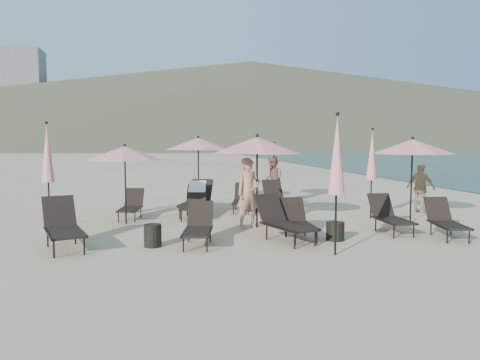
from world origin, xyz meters
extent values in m
plane|color=#D6BA8C|center=(0.00, 0.00, 0.00)|extent=(800.00, 800.00, 0.00)
cone|color=brown|center=(60.00, 300.00, 27.50)|extent=(690.00, 690.00, 55.00)
cone|color=brown|center=(190.00, 330.00, 16.00)|extent=(280.00, 280.00, 32.00)
cube|color=beige|center=(-70.00, 245.00, 24.00)|extent=(22.00, 18.00, 48.00)
cube|color=beige|center=(-45.00, 310.00, 19.00)|extent=(18.00, 16.00, 38.00)
cube|color=black|center=(-5.46, -0.25, 0.38)|extent=(1.04, 1.46, 0.05)
cube|color=black|center=(-5.73, 0.59, 0.70)|extent=(0.80, 0.68, 0.68)
cylinder|color=black|center=(-5.57, -0.86, 0.19)|extent=(0.04, 0.04, 0.37)
cylinder|color=black|center=(-5.91, 0.21, 0.19)|extent=(0.04, 0.04, 0.37)
cylinder|color=black|center=(-5.03, -0.69, 0.19)|extent=(0.04, 0.04, 0.37)
cylinder|color=black|center=(-5.37, 0.38, 0.19)|extent=(0.04, 0.04, 0.37)
cube|color=black|center=(-5.79, -0.30, 0.39)|extent=(0.49, 1.42, 0.04)
cube|color=black|center=(-5.17, -0.10, 0.39)|extent=(0.49, 1.42, 0.04)
cube|color=black|center=(-2.74, -0.39, 0.33)|extent=(0.78, 1.21, 0.05)
cube|color=black|center=(-2.60, 0.34, 0.60)|extent=(0.65, 0.52, 0.58)
cylinder|color=black|center=(-3.06, -0.81, 0.16)|extent=(0.03, 0.03, 0.32)
cylinder|color=black|center=(-2.88, 0.14, 0.16)|extent=(0.03, 0.03, 0.32)
cylinder|color=black|center=(-2.59, -0.90, 0.16)|extent=(0.03, 0.03, 0.32)
cylinder|color=black|center=(-2.41, 0.05, 0.16)|extent=(0.03, 0.03, 0.32)
cube|color=black|center=(-3.00, -0.30, 0.34)|extent=(0.27, 1.24, 0.04)
cube|color=black|center=(-2.45, -0.40, 0.34)|extent=(0.27, 1.24, 0.04)
cube|color=black|center=(-0.65, -0.37, 0.37)|extent=(1.03, 1.41, 0.05)
cube|color=black|center=(-0.93, 0.43, 0.68)|extent=(0.77, 0.67, 0.65)
cylinder|color=black|center=(-0.74, -0.96, 0.18)|extent=(0.04, 0.04, 0.36)
cylinder|color=black|center=(-1.09, 0.06, 0.18)|extent=(0.04, 0.04, 0.36)
cylinder|color=black|center=(-0.22, -0.78, 0.18)|extent=(0.04, 0.04, 0.36)
cylinder|color=black|center=(-0.58, 0.24, 0.18)|extent=(0.04, 0.04, 0.36)
cube|color=black|center=(-0.97, -0.43, 0.38)|extent=(0.50, 1.36, 0.04)
cube|color=black|center=(-0.37, -0.22, 0.38)|extent=(0.50, 1.36, 0.04)
cube|color=black|center=(-0.34, -0.14, 0.33)|extent=(0.63, 1.15, 0.05)
cube|color=black|center=(-0.31, 0.61, 0.60)|extent=(0.60, 0.45, 0.58)
cylinder|color=black|center=(-0.61, -0.59, 0.16)|extent=(0.03, 0.03, 0.32)
cylinder|color=black|center=(-0.57, 0.37, 0.16)|extent=(0.03, 0.03, 0.32)
cylinder|color=black|center=(-0.12, -0.62, 0.16)|extent=(0.03, 0.03, 0.32)
cylinder|color=black|center=(-0.08, 0.34, 0.16)|extent=(0.03, 0.03, 0.32)
cube|color=black|center=(-0.62, -0.08, 0.34)|extent=(0.09, 1.26, 0.04)
cube|color=black|center=(-0.06, -0.11, 0.34)|extent=(0.09, 1.26, 0.04)
cube|color=black|center=(2.12, 0.12, 0.33)|extent=(0.63, 1.16, 0.05)
cube|color=black|center=(2.15, 0.89, 0.61)|extent=(0.60, 0.45, 0.59)
cylinder|color=black|center=(1.86, -0.34, 0.16)|extent=(0.03, 0.03, 0.32)
cylinder|color=black|center=(1.89, 0.64, 0.16)|extent=(0.03, 0.03, 0.32)
cylinder|color=black|center=(2.36, -0.36, 0.16)|extent=(0.03, 0.03, 0.32)
cylinder|color=black|center=(2.39, 0.62, 0.16)|extent=(0.03, 0.03, 0.32)
cube|color=black|center=(1.84, 0.18, 0.34)|extent=(0.08, 1.29, 0.04)
cube|color=black|center=(2.41, 0.16, 0.34)|extent=(0.08, 1.29, 0.04)
cube|color=black|center=(3.09, -0.65, 0.32)|extent=(0.79, 1.21, 0.05)
cube|color=black|center=(3.25, 0.08, 0.60)|extent=(0.65, 0.53, 0.57)
cylinder|color=black|center=(2.76, -1.05, 0.16)|extent=(0.03, 0.03, 0.32)
cylinder|color=black|center=(2.96, -0.12, 0.16)|extent=(0.03, 0.03, 0.32)
cylinder|color=black|center=(3.23, -1.15, 0.16)|extent=(0.03, 0.03, 0.32)
cylinder|color=black|center=(3.43, -0.22, 0.16)|extent=(0.03, 0.03, 0.32)
cube|color=black|center=(2.83, -0.54, 0.33)|extent=(0.30, 1.23, 0.04)
cube|color=black|center=(3.38, -0.66, 0.33)|extent=(0.30, 1.23, 0.04)
cube|color=black|center=(-4.34, 3.41, 0.31)|extent=(0.70, 1.13, 0.04)
cube|color=black|center=(-4.24, 4.11, 0.57)|extent=(0.60, 0.48, 0.54)
cylinder|color=black|center=(-4.64, 3.01, 0.15)|extent=(0.03, 0.03, 0.30)
cylinder|color=black|center=(-4.50, 3.90, 0.15)|extent=(0.03, 0.03, 0.30)
cylinder|color=black|center=(-4.18, 2.94, 0.15)|extent=(0.03, 0.03, 0.30)
cylinder|color=black|center=(-4.05, 3.84, 0.15)|extent=(0.03, 0.03, 0.30)
cube|color=black|center=(-4.60, 3.49, 0.32)|extent=(0.21, 1.18, 0.04)
cube|color=black|center=(-4.08, 3.41, 0.32)|extent=(0.21, 1.18, 0.04)
cube|color=black|center=(-2.47, 3.65, 0.39)|extent=(1.09, 1.48, 0.06)
cube|color=black|center=(-2.17, 4.49, 0.71)|extent=(0.81, 0.70, 0.68)
cylinder|color=black|center=(-2.92, 3.22, 0.19)|extent=(0.04, 0.04, 0.38)
cylinder|color=black|center=(-2.54, 4.29, 0.19)|extent=(0.04, 0.04, 0.38)
cylinder|color=black|center=(-2.38, 3.03, 0.19)|extent=(0.04, 0.04, 0.38)
cylinder|color=black|center=(-2.00, 4.10, 0.19)|extent=(0.04, 0.04, 0.38)
cube|color=black|center=(-2.76, 3.81, 0.40)|extent=(0.54, 1.42, 0.04)
cube|color=black|center=(-2.14, 3.59, 0.40)|extent=(0.54, 1.42, 0.04)
cube|color=black|center=(-2.54, 3.24, 0.34)|extent=(0.86, 1.28, 0.05)
cube|color=black|center=(-2.36, 4.00, 0.63)|extent=(0.69, 0.57, 0.60)
cylinder|color=black|center=(-2.90, 2.82, 0.17)|extent=(0.04, 0.04, 0.33)
cylinder|color=black|center=(-2.67, 3.80, 0.17)|extent=(0.04, 0.04, 0.33)
cylinder|color=black|center=(-2.41, 2.70, 0.17)|extent=(0.04, 0.04, 0.33)
cylinder|color=black|center=(-2.17, 3.68, 0.17)|extent=(0.04, 0.04, 0.33)
cube|color=black|center=(-2.81, 3.35, 0.35)|extent=(0.34, 1.29, 0.04)
cube|color=black|center=(-2.25, 3.22, 0.35)|extent=(0.34, 1.29, 0.04)
cube|color=white|center=(-2.33, 4.14, 0.86)|extent=(0.58, 0.39, 0.36)
cube|color=black|center=(-0.90, 4.23, 0.32)|extent=(0.82, 1.21, 0.05)
cube|color=black|center=(-0.72, 4.95, 0.59)|extent=(0.66, 0.54, 0.57)
cylinder|color=black|center=(-1.24, 3.84, 0.16)|extent=(0.03, 0.03, 0.31)
cylinder|color=black|center=(-1.01, 4.76, 0.16)|extent=(0.03, 0.03, 0.31)
cylinder|color=black|center=(-0.77, 3.72, 0.16)|extent=(0.03, 0.03, 0.31)
cylinder|color=black|center=(-0.54, 4.64, 0.16)|extent=(0.03, 0.03, 0.31)
cube|color=black|center=(-1.15, 4.34, 0.33)|extent=(0.34, 1.22, 0.04)
cube|color=black|center=(-0.62, 4.21, 0.33)|extent=(0.34, 1.22, 0.04)
cube|color=black|center=(0.29, 3.90, 0.36)|extent=(0.72, 1.27, 0.05)
cube|color=black|center=(0.23, 4.73, 0.66)|extent=(0.67, 0.51, 0.63)
cylinder|color=black|center=(0.06, 3.37, 0.17)|extent=(0.04, 0.04, 0.35)
cylinder|color=black|center=(-0.01, 4.43, 0.17)|extent=(0.04, 0.04, 0.35)
cylinder|color=black|center=(0.59, 3.41, 0.17)|extent=(0.04, 0.04, 0.35)
cylinder|color=black|center=(0.52, 4.46, 0.17)|extent=(0.04, 0.04, 0.35)
cube|color=black|center=(-0.02, 3.93, 0.37)|extent=(0.14, 1.38, 0.04)
cube|color=black|center=(0.59, 3.97, 0.37)|extent=(0.14, 1.38, 0.04)
cylinder|color=black|center=(-4.41, 2.70, 1.02)|extent=(0.04, 0.04, 2.05)
cone|color=pink|center=(-4.41, 2.70, 1.95)|extent=(2.05, 2.05, 0.37)
sphere|color=black|center=(-4.41, 2.70, 2.16)|extent=(0.08, 0.08, 0.08)
cylinder|color=black|center=(-0.98, 1.64, 1.14)|extent=(0.05, 0.05, 2.28)
cone|color=pink|center=(-0.98, 1.64, 2.17)|extent=(2.28, 2.28, 0.41)
sphere|color=black|center=(-0.98, 1.64, 2.41)|extent=(0.09, 0.09, 0.09)
cylinder|color=black|center=(3.38, 1.53, 1.11)|extent=(0.05, 0.05, 2.23)
cone|color=pink|center=(3.38, 1.53, 2.12)|extent=(2.23, 2.23, 0.40)
sphere|color=black|center=(3.38, 1.53, 2.35)|extent=(0.08, 0.08, 0.08)
cylinder|color=black|center=(-2.10, 6.17, 1.14)|extent=(0.05, 0.05, 2.28)
cone|color=pink|center=(-2.10, 6.17, 2.18)|extent=(2.28, 2.28, 0.41)
sphere|color=black|center=(-2.10, 6.17, 2.41)|extent=(0.09, 0.09, 0.09)
cylinder|color=black|center=(0.77, 6.62, 1.04)|extent=(0.04, 0.04, 2.08)
cone|color=pink|center=(0.77, 6.62, 1.98)|extent=(2.08, 2.08, 0.38)
sphere|color=black|center=(0.77, 6.62, 2.20)|extent=(0.08, 0.08, 0.08)
cylinder|color=black|center=(-0.08, -1.58, 0.61)|extent=(0.04, 0.04, 1.22)
cone|color=pink|center=(-0.08, -1.58, 2.00)|extent=(0.33, 0.33, 1.55)
sphere|color=black|center=(-0.08, -1.58, 2.81)|extent=(0.08, 0.08, 0.08)
cylinder|color=black|center=(2.61, 2.40, 0.57)|extent=(0.04, 0.04, 1.14)
cone|color=pink|center=(2.61, 2.40, 1.87)|extent=(0.31, 0.31, 1.45)
sphere|color=black|center=(2.61, 2.40, 2.62)|extent=(0.07, 0.07, 0.07)
cylinder|color=black|center=(-6.39, 2.71, 0.60)|extent=(0.04, 0.04, 1.20)
cone|color=pink|center=(-6.39, 2.71, 1.96)|extent=(0.33, 0.33, 1.52)
sphere|color=black|center=(-6.39, 2.71, 2.75)|extent=(0.08, 0.08, 0.08)
cylinder|color=black|center=(-3.68, -0.19, 0.24)|extent=(0.38, 0.38, 0.49)
cylinder|color=black|center=(0.44, -0.28, 0.21)|extent=(0.42, 0.42, 0.42)
imported|color=#A7785A|center=(-1.22, 1.58, 0.92)|extent=(0.78, 0.63, 1.84)
imported|color=#8C5A48|center=(0.54, 5.93, 0.86)|extent=(0.69, 0.86, 1.72)
imported|color=tan|center=(4.66, 3.14, 0.79)|extent=(0.80, 1.00, 1.58)
camera|label=1|loc=(-3.61, -10.29, 2.29)|focal=35.00mm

